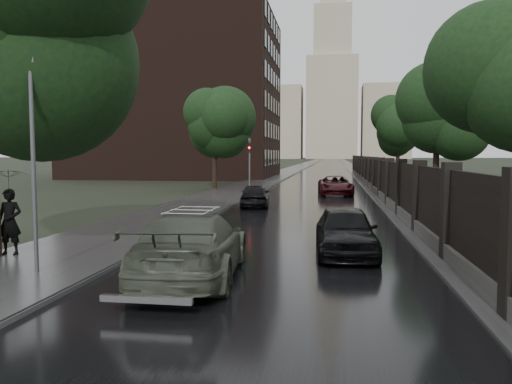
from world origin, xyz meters
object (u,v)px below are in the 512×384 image
at_px(lamp_post, 33,165).
at_px(volga_sedan, 192,245).
at_px(car_right_far, 335,185).
at_px(car_right_near, 345,231).
at_px(pedestrian_umbrella, 8,186).
at_px(tree_right_c, 398,133).
at_px(traffic_light, 250,162).
at_px(tree_right_b, 437,120).
at_px(hatchback_left, 255,195).
at_px(tree_left_far, 214,125).

distance_m(lamp_post, volga_sedan, 4.11).
distance_m(lamp_post, car_right_far, 26.23).
height_order(car_right_near, pedestrian_umbrella, pedestrian_umbrella).
bearing_deg(tree_right_c, car_right_near, -99.34).
relative_size(tree_right_c, traffic_light, 1.75).
bearing_deg(tree_right_c, traffic_light, -128.18).
relative_size(tree_right_b, pedestrian_umbrella, 2.47).
relative_size(lamp_post, hatchback_left, 1.36).
relative_size(traffic_light, car_right_near, 0.96).
bearing_deg(car_right_near, tree_right_c, 77.76).
bearing_deg(tree_right_b, tree_left_far, 152.70).
bearing_deg(traffic_light, tree_right_c, 51.82).
bearing_deg(hatchback_left, pedestrian_umbrella, 66.44).
bearing_deg(car_right_near, volga_sedan, -140.42).
distance_m(lamp_post, pedestrian_umbrella, 2.69).
bearing_deg(traffic_light, tree_left_far, 126.47).
bearing_deg(traffic_light, lamp_post, -92.68).
bearing_deg(car_right_far, lamp_post, -110.10).
relative_size(tree_right_b, hatchback_left, 1.86).
bearing_deg(traffic_light, tree_right_b, -14.24).
bearing_deg(tree_right_b, volga_sedan, -115.04).
height_order(car_right_far, pedestrian_umbrella, pedestrian_umbrella).
bearing_deg(tree_right_c, volga_sedan, -103.79).
distance_m(car_right_far, pedestrian_umbrella, 25.10).
bearing_deg(tree_right_b, car_right_far, 141.45).
bearing_deg(volga_sedan, tree_left_far, -82.51).
xyz_separation_m(tree_left_far, volga_sedan, (6.20, -27.90, -4.46)).
bearing_deg(car_right_far, pedestrian_umbrella, -115.43).
relative_size(tree_right_b, lamp_post, 1.37).
bearing_deg(lamp_post, car_right_near, 28.43).
bearing_deg(pedestrian_umbrella, tree_right_b, 45.31).
xyz_separation_m(volga_sedan, hatchback_left, (-1.01, 15.82, -0.14)).
distance_m(tree_right_c, volga_sedan, 39.25).
bearing_deg(traffic_light, car_right_far, 16.14).
bearing_deg(traffic_light, pedestrian_umbrella, -97.92).
bearing_deg(hatchback_left, lamp_post, 74.60).
distance_m(volga_sedan, car_right_far, 24.84).
bearing_deg(lamp_post, tree_right_b, 57.82).
relative_size(hatchback_left, pedestrian_umbrella, 1.32).
relative_size(tree_right_c, lamp_post, 1.37).
xyz_separation_m(hatchback_left, car_right_near, (4.62, -12.51, 0.07)).
bearing_deg(pedestrian_umbrella, tree_right_c, 61.70).
distance_m(tree_right_b, volga_sedan, 22.36).
relative_size(lamp_post, traffic_light, 1.28).
distance_m(traffic_light, pedestrian_umbrella, 21.92).
xyz_separation_m(car_right_far, pedestrian_umbrella, (-8.92, -23.42, 1.36)).
bearing_deg(pedestrian_umbrella, lamp_post, -49.21).
distance_m(lamp_post, hatchback_left, 16.74).
height_order(tree_left_far, tree_right_c, tree_left_far).
bearing_deg(car_right_far, hatchback_left, -121.24).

